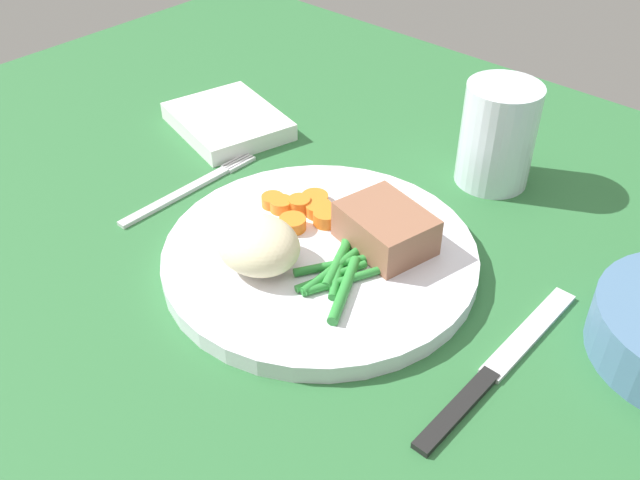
# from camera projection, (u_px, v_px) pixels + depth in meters

# --- Properties ---
(dining_table) EXTENTS (1.20, 0.90, 0.02)m
(dining_table) POSITION_uv_depth(u_px,v_px,m) (337.00, 271.00, 0.62)
(dining_table) COLOR #2D6B38
(dining_table) RESTS_ON ground
(dinner_plate) EXTENTS (0.27, 0.27, 0.02)m
(dinner_plate) POSITION_uv_depth(u_px,v_px,m) (320.00, 256.00, 0.61)
(dinner_plate) COLOR white
(dinner_plate) RESTS_ON dining_table
(meat_portion) EXTENTS (0.09, 0.07, 0.03)m
(meat_portion) POSITION_uv_depth(u_px,v_px,m) (385.00, 228.00, 0.60)
(meat_portion) COLOR #936047
(meat_portion) RESTS_ON dinner_plate
(mashed_potatoes) EXTENTS (0.07, 0.06, 0.04)m
(mashed_potatoes) POSITION_uv_depth(u_px,v_px,m) (258.00, 245.00, 0.58)
(mashed_potatoes) COLOR beige
(mashed_potatoes) RESTS_ON dinner_plate
(carrot_slices) EXTENTS (0.08, 0.07, 0.01)m
(carrot_slices) POSITION_uv_depth(u_px,v_px,m) (302.00, 209.00, 0.64)
(carrot_slices) COLOR orange
(carrot_slices) RESTS_ON dinner_plate
(green_beans) EXTENTS (0.07, 0.09, 0.01)m
(green_beans) POSITION_uv_depth(u_px,v_px,m) (339.00, 274.00, 0.57)
(green_beans) COLOR #2D8C38
(green_beans) RESTS_ON dinner_plate
(fork) EXTENTS (0.01, 0.17, 0.00)m
(fork) POSITION_uv_depth(u_px,v_px,m) (190.00, 189.00, 0.70)
(fork) COLOR silver
(fork) RESTS_ON dining_table
(knife) EXTENTS (0.02, 0.20, 0.01)m
(knife) POSITION_uv_depth(u_px,v_px,m) (497.00, 367.00, 0.52)
(knife) COLOR black
(knife) RESTS_ON dining_table
(water_glass) EXTENTS (0.07, 0.07, 0.10)m
(water_glass) POSITION_uv_depth(u_px,v_px,m) (496.00, 142.00, 0.69)
(water_glass) COLOR silver
(water_glass) RESTS_ON dining_table
(napkin) EXTENTS (0.15, 0.13, 0.02)m
(napkin) POSITION_uv_depth(u_px,v_px,m) (228.00, 121.00, 0.80)
(napkin) COLOR white
(napkin) RESTS_ON dining_table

